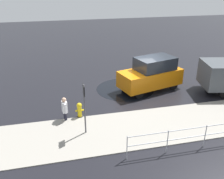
% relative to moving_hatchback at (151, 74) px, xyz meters
% --- Properties ---
extents(ground_plane, '(60.00, 60.00, 0.00)m').
position_rel_moving_hatchback_xyz_m(ground_plane, '(0.74, -0.08, -1.03)').
color(ground_plane, black).
extents(kerb_strip, '(24.00, 3.20, 0.04)m').
position_rel_moving_hatchback_xyz_m(kerb_strip, '(0.74, 4.12, -1.01)').
color(kerb_strip, gray).
rests_on(kerb_strip, ground).
extents(moving_hatchback, '(4.21, 2.66, 2.06)m').
position_rel_moving_hatchback_xyz_m(moving_hatchback, '(0.00, 0.00, 0.00)').
color(moving_hatchback, orange).
rests_on(moving_hatchback, ground).
extents(fire_hydrant, '(0.42, 0.31, 0.80)m').
position_rel_moving_hatchback_xyz_m(fire_hydrant, '(4.78, 2.47, -0.63)').
color(fire_hydrant, gold).
rests_on(fire_hydrant, ground).
extents(pedestrian, '(0.28, 0.57, 1.22)m').
position_rel_moving_hatchback_xyz_m(pedestrian, '(5.50, 2.55, -0.34)').
color(pedestrian, silver).
rests_on(pedestrian, ground).
extents(metal_railing, '(8.40, 0.04, 1.05)m').
position_rel_moving_hatchback_xyz_m(metal_railing, '(-0.82, 6.09, -0.31)').
color(metal_railing, '#B7BABF').
rests_on(metal_railing, ground).
extents(sign_post, '(0.07, 0.44, 2.40)m').
position_rel_moving_hatchback_xyz_m(sign_post, '(4.68, 3.96, 0.55)').
color(sign_post, '#4C4C51').
rests_on(sign_post, ground).
extents(puddle_patch, '(3.65, 3.65, 0.01)m').
position_rel_moving_hatchback_xyz_m(puddle_patch, '(1.56, -0.41, -1.02)').
color(puddle_patch, black).
rests_on(puddle_patch, ground).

